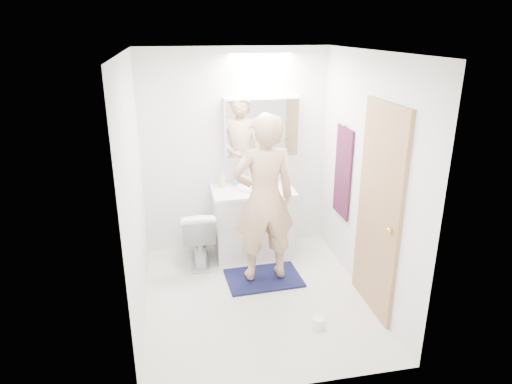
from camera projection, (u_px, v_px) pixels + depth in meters
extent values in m
plane|color=silver|center=(256.00, 297.00, 4.61)|extent=(2.50, 2.50, 0.00)
plane|color=white|center=(256.00, 51.00, 3.79)|extent=(2.50, 2.50, 0.00)
plane|color=white|center=(235.00, 152.00, 5.35)|extent=(2.50, 0.00, 2.50)
plane|color=white|center=(292.00, 246.00, 3.05)|extent=(2.50, 0.00, 2.50)
plane|color=white|center=(134.00, 194.00, 4.00)|extent=(0.00, 2.50, 2.50)
plane|color=white|center=(367.00, 179.00, 4.40)|extent=(0.00, 2.50, 2.50)
cube|color=white|center=(253.00, 223.00, 5.39)|extent=(0.90, 0.55, 0.78)
cube|color=white|center=(253.00, 191.00, 5.25)|extent=(0.95, 0.58, 0.04)
cylinder|color=white|center=(252.00, 187.00, 5.27)|extent=(0.36, 0.36, 0.03)
cylinder|color=silver|center=(249.00, 177.00, 5.42)|extent=(0.02, 0.02, 0.16)
cube|color=white|center=(262.00, 127.00, 5.23)|extent=(0.88, 0.14, 0.70)
cube|color=silver|center=(263.00, 129.00, 5.16)|extent=(0.84, 0.01, 0.66)
imported|color=white|center=(198.00, 236.00, 5.18)|extent=(0.39, 0.67, 0.68)
cube|color=#141540|center=(264.00, 278.00, 4.94)|extent=(0.83, 0.59, 0.02)
imported|color=tan|center=(264.00, 199.00, 4.62)|extent=(0.67, 0.46, 1.78)
cube|color=#A28351|center=(379.00, 212.00, 4.14)|extent=(0.04, 0.80, 2.00)
sphere|color=gold|center=(389.00, 230.00, 3.88)|extent=(0.06, 0.06, 0.06)
cube|color=black|center=(343.00, 172.00, 4.94)|extent=(0.02, 0.42, 1.00)
cylinder|color=silver|center=(345.00, 125.00, 4.76)|extent=(0.07, 0.02, 0.02)
imported|color=beige|center=(222.00, 179.00, 5.29)|extent=(0.08, 0.08, 0.21)
imported|color=#5FA2CC|center=(238.00, 178.00, 5.35)|extent=(0.09, 0.09, 0.19)
imported|color=#4447CD|center=(264.00, 181.00, 5.41)|extent=(0.12, 0.12, 0.08)
cylinder|color=white|center=(319.00, 323.00, 4.12)|extent=(0.11, 0.11, 0.10)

